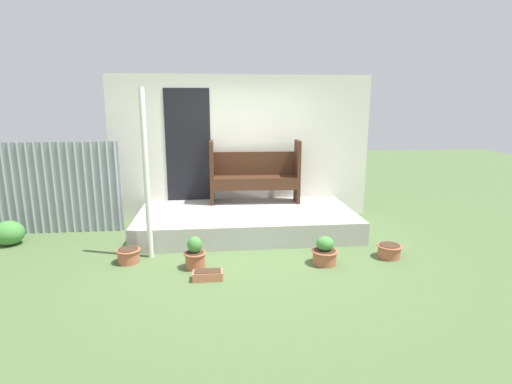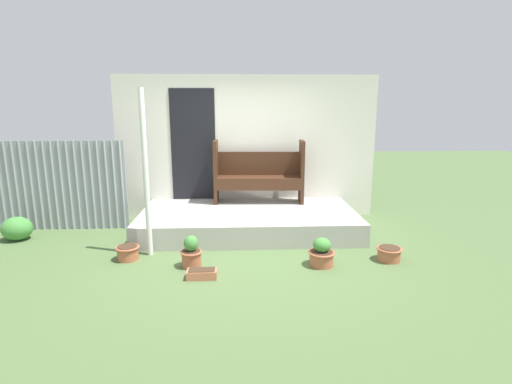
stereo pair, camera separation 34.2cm
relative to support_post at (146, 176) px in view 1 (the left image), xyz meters
The scene contains 12 objects.
ground_plane 1.75m from the support_post, ahead, with size 24.00×24.00×0.00m, color #516B3D.
porch_slab 1.99m from the support_post, 35.22° to the left, with size 3.54×1.79×0.35m.
house_wall 2.38m from the support_post, 54.40° to the left, with size 4.74×0.08×2.60m.
fence_corrugated 2.55m from the support_post, 149.83° to the left, with size 3.10×0.05×1.50m.
support_post is the anchor object (origin of this frame).
bench 2.30m from the support_post, 44.86° to the left, with size 1.60×0.46×1.11m.
flower_pot_left 1.09m from the support_post, 147.15° to the right, with size 0.33×0.33×0.19m.
flower_pot_middle 1.24m from the support_post, 35.83° to the right, with size 0.29×0.29×0.43m.
flower_pot_right 2.59m from the support_post, 12.00° to the right, with size 0.36×0.36×0.38m.
flower_pot_far_right 3.48m from the support_post, ahead, with size 0.35×0.35×0.19m.
planter_box_rect 1.59m from the support_post, 45.84° to the right, with size 0.36×0.18×0.11m.
shrub_by_fence 2.52m from the support_post, 161.85° to the left, with size 0.46×0.41×0.37m.
Camera 1 is at (-0.40, -5.48, 2.10)m, focal length 28.00 mm.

